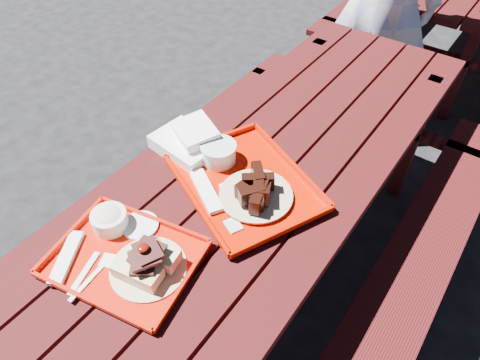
{
  "coord_description": "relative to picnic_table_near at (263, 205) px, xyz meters",
  "views": [
    {
      "loc": [
        0.58,
        -0.94,
        1.81
      ],
      "look_at": [
        0.0,
        -0.15,
        0.82
      ],
      "focal_mm": 32.0,
      "sensor_mm": 36.0,
      "label": 1
    }
  ],
  "objects": [
    {
      "name": "picnic_table_near",
      "position": [
        0.0,
        0.0,
        0.0
      ],
      "size": [
        1.41,
        2.4,
        0.75
      ],
      "color": "#3C0C0B",
      "rests_on": "ground"
    },
    {
      "name": "near_tray",
      "position": [
        -0.12,
        -0.54,
        0.22
      ],
      "size": [
        0.47,
        0.39,
        0.13
      ],
      "color": "red",
      "rests_on": "picnic_table_near"
    },
    {
      "name": "white_cloth",
      "position": [
        -0.29,
        -0.07,
        0.23
      ],
      "size": [
        0.26,
        0.23,
        0.1
      ],
      "color": "white",
      "rests_on": "picnic_table_near"
    },
    {
      "name": "far_tray",
      "position": [
        -0.02,
        -0.11,
        0.22
      ],
      "size": [
        0.61,
        0.56,
        0.08
      ],
      "color": "#B51300",
      "rests_on": "picnic_table_near"
    },
    {
      "name": "ground",
      "position": [
        0.0,
        0.0,
        -0.56
      ],
      "size": [
        60.0,
        60.0,
        0.0
      ],
      "primitive_type": "plane",
      "color": "black",
      "rests_on": "ground"
    }
  ]
}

